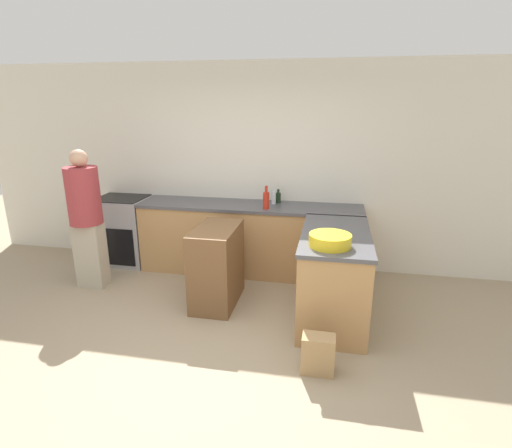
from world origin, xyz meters
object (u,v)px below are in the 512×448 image
mixing_bowl (330,240)px  paper_bag (318,354)px  wine_bottle_dark (278,197)px  person_by_range (86,216)px  range_oven (124,230)px  island_table (217,266)px  hot_sauce_bottle (266,200)px  vinegar_bottle_clear (274,197)px

mixing_bowl → paper_bag: size_ratio=1.14×
wine_bottle_dark → person_by_range: 2.38m
range_oven → person_by_range: bearing=-89.8°
island_table → wine_bottle_dark: (0.53, 1.11, 0.55)m
wine_bottle_dark → person_by_range: bearing=-155.5°
mixing_bowl → hot_sauce_bottle: hot_sauce_bottle is taller
vinegar_bottle_clear → wine_bottle_dark: (0.05, 0.06, -0.02)m
range_oven → vinegar_bottle_clear: vinegar_bottle_clear is taller
range_oven → person_by_range: person_by_range is taller
range_oven → wine_bottle_dark: 2.23m
range_oven → vinegar_bottle_clear: bearing=2.9°
hot_sauce_bottle → paper_bag: hot_sauce_bottle is taller
island_table → hot_sauce_bottle: size_ratio=3.07×
hot_sauce_bottle → island_table: bearing=-119.1°
range_oven → vinegar_bottle_clear: size_ratio=4.09×
range_oven → island_table: 1.89m
island_table → paper_bag: size_ratio=2.62×
island_table → mixing_bowl: (1.22, -0.45, 0.54)m
island_table → range_oven: bearing=150.3°
vinegar_bottle_clear → person_by_range: person_by_range is taller
hot_sauce_bottle → paper_bag: 2.14m
vinegar_bottle_clear → person_by_range: bearing=-156.4°
island_table → vinegar_bottle_clear: vinegar_bottle_clear is taller
paper_bag → vinegar_bottle_clear: bearing=108.6°
range_oven → mixing_bowl: mixing_bowl is taller
mixing_bowl → paper_bag: 1.00m
wine_bottle_dark → hot_sauce_bottle: 0.36m
hot_sauce_bottle → range_oven: bearing=175.3°
vinegar_bottle_clear → paper_bag: bearing=-71.4°
mixing_bowl → range_oven: bearing=154.2°
wine_bottle_dark → person_by_range: size_ratio=0.11×
mixing_bowl → wine_bottle_dark: size_ratio=2.15×
mixing_bowl → wine_bottle_dark: (-0.70, 1.56, 0.01)m
range_oven → island_table: (1.64, -0.93, -0.02)m
vinegar_bottle_clear → wine_bottle_dark: bearing=52.7°
mixing_bowl → person_by_range: size_ratio=0.23×
island_table → hot_sauce_bottle: (0.42, 0.76, 0.60)m
vinegar_bottle_clear → wine_bottle_dark: 0.08m
range_oven → mixing_bowl: size_ratio=2.41×
mixing_bowl → vinegar_bottle_clear: (-0.75, 1.49, 0.03)m
island_table → mixing_bowl: bearing=-20.3°
range_oven → wine_bottle_dark: (2.16, 0.17, 0.53)m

